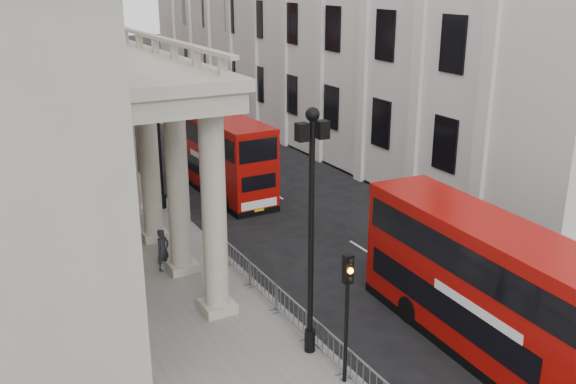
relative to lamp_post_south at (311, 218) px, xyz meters
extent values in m
cube|color=slate|center=(-2.40, 26.00, -4.85)|extent=(6.00, 140.00, 0.12)
cube|color=slate|center=(14.10, 26.00, -4.85)|extent=(3.00, 140.00, 0.12)
cube|color=slate|center=(0.55, 26.00, -4.84)|extent=(0.20, 140.00, 0.14)
cube|color=#60605E|center=(6.60, 88.00, -0.91)|extent=(8.00, 8.00, 8.00)
cylinder|color=black|center=(0.00, 0.00, -4.39)|extent=(0.36, 0.36, 0.80)
cylinder|color=black|center=(0.00, 0.00, -0.79)|extent=(0.18, 0.18, 8.00)
sphere|color=black|center=(0.00, 0.00, 3.31)|extent=(0.44, 0.44, 0.44)
cube|color=black|center=(0.35, 0.00, 2.81)|extent=(0.35, 0.35, 0.55)
cube|color=black|center=(-0.35, 0.00, 2.81)|extent=(0.35, 0.35, 0.55)
cylinder|color=black|center=(0.00, 16.00, -4.39)|extent=(0.36, 0.36, 0.80)
cylinder|color=black|center=(0.00, 16.00, -0.79)|extent=(0.18, 0.18, 8.00)
sphere|color=black|center=(0.00, 16.00, 3.31)|extent=(0.44, 0.44, 0.44)
cube|color=black|center=(0.35, 16.00, 2.81)|extent=(0.35, 0.35, 0.55)
cube|color=black|center=(-0.35, 16.00, 2.81)|extent=(0.35, 0.35, 0.55)
cylinder|color=black|center=(0.00, 32.00, -4.39)|extent=(0.36, 0.36, 0.80)
cylinder|color=black|center=(0.00, 32.00, -0.79)|extent=(0.18, 0.18, 8.00)
sphere|color=black|center=(0.00, 32.00, 3.31)|extent=(0.44, 0.44, 0.44)
cube|color=black|center=(0.35, 32.00, 2.81)|extent=(0.35, 0.35, 0.55)
cube|color=black|center=(-0.35, 32.00, 2.81)|extent=(0.35, 0.35, 0.55)
cylinder|color=black|center=(0.10, -2.00, -3.09)|extent=(0.12, 0.12, 3.40)
cube|color=black|center=(0.10, -2.00, -0.94)|extent=(0.28, 0.22, 0.90)
sphere|color=black|center=(0.10, -2.13, -0.64)|extent=(0.18, 0.18, 0.18)
sphere|color=orange|center=(0.10, -2.13, -0.94)|extent=(0.18, 0.18, 0.18)
sphere|color=black|center=(0.10, -2.13, -1.24)|extent=(0.18, 0.18, 0.18)
cube|color=gray|center=(0.25, -2.95, -4.24)|extent=(0.50, 2.30, 1.10)
cube|color=gray|center=(0.25, -0.60, -4.24)|extent=(0.50, 2.30, 1.10)
cube|color=gray|center=(0.25, 1.75, -4.24)|extent=(0.50, 2.30, 1.10)
cube|color=gray|center=(0.25, 4.10, -4.24)|extent=(0.50, 2.30, 1.10)
cube|color=gray|center=(0.25, 6.45, -4.24)|extent=(0.50, 2.30, 1.10)
cube|color=#9C0B07|center=(5.32, -2.40, -3.55)|extent=(3.07, 10.70, 2.02)
cube|color=#9C0B07|center=(5.32, -2.40, -1.46)|extent=(3.07, 10.70, 1.76)
cube|color=#9C0B07|center=(5.32, -2.40, -0.45)|extent=(3.11, 10.75, 0.25)
cube|color=black|center=(5.32, -2.40, -4.73)|extent=(3.09, 10.70, 0.35)
cube|color=black|center=(5.32, -2.40, -3.30)|extent=(3.03, 8.69, 1.01)
cube|color=black|center=(5.32, -2.40, -1.36)|extent=(3.10, 10.10, 1.11)
cylinder|color=black|center=(4.31, 0.13, -4.41)|extent=(0.37, 1.02, 1.01)
cylinder|color=black|center=(6.59, 0.01, -4.41)|extent=(0.37, 1.02, 1.01)
cube|color=#990A07|center=(4.05, 17.99, -3.55)|extent=(2.89, 10.64, 2.01)
cube|color=#990A07|center=(4.05, 17.99, -1.47)|extent=(2.89, 10.64, 1.76)
cube|color=#990A07|center=(4.05, 17.99, -0.46)|extent=(2.93, 10.68, 0.25)
cube|color=black|center=(4.05, 17.99, -4.74)|extent=(2.91, 10.64, 0.35)
cube|color=black|center=(4.05, 17.99, -3.30)|extent=(2.88, 8.63, 1.01)
cube|color=black|center=(4.05, 17.99, -1.37)|extent=(2.93, 10.04, 1.11)
cube|color=white|center=(4.24, 12.73, -4.26)|extent=(2.11, 0.14, 0.45)
cube|color=yellow|center=(4.24, 12.72, -4.59)|extent=(0.55, 0.06, 0.13)
cylinder|color=black|center=(3.05, 14.28, -4.41)|extent=(0.36, 1.02, 1.01)
cylinder|color=black|center=(5.32, 14.37, -4.41)|extent=(0.36, 1.02, 1.01)
cylinder|color=black|center=(2.83, 20.41, -4.41)|extent=(0.36, 1.02, 1.01)
cylinder|color=black|center=(5.10, 20.50, -4.41)|extent=(0.36, 1.02, 1.01)
imported|color=black|center=(-2.38, 8.44, -3.87)|extent=(0.80, 0.71, 1.85)
imported|color=black|center=(-2.68, 12.49, -3.89)|extent=(1.08, 0.99, 1.80)
imported|color=black|center=(-1.95, 19.32, -3.96)|extent=(0.88, 0.63, 1.67)
camera|label=1|loc=(-9.52, -16.24, 7.20)|focal=40.00mm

